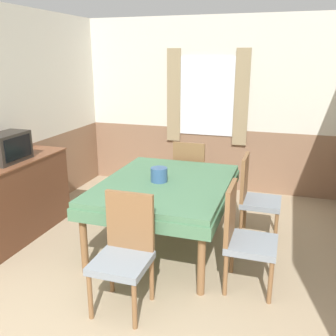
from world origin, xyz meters
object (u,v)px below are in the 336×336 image
chair_head_window (191,174)px  chair_head_near (125,250)px  sideboard (19,198)px  vase (159,175)px  dining_table (166,190)px  chair_right_far (255,195)px  tv (7,147)px  chair_right_near (243,235)px

chair_head_window → chair_head_near: 2.17m
sideboard → vase: (1.62, 0.26, 0.36)m
chair_head_near → vase: size_ratio=5.41×
dining_table → sideboard: 1.72m
chair_right_far → sideboard: size_ratio=0.69×
sideboard → vase: sideboard is taller
tv → vase: tv is taller
sideboard → chair_right_far: bearing=17.3°
chair_right_near → vase: (-0.96, 0.50, 0.32)m
chair_head_window → vase: (-0.07, -1.11, 0.32)m
chair_head_near → sideboard: 1.87m
dining_table → vase: 0.19m
chair_right_near → chair_head_near: same height
chair_right_near → chair_right_far: size_ratio=1.00×
dining_table → sideboard: (-1.69, -0.28, -0.18)m
chair_right_far → tv: size_ratio=1.95×
sideboard → tv: 0.61m
dining_table → chair_head_window: size_ratio=1.78×
chair_head_window → chair_head_near: same height
chair_head_window → tv: bearing=-139.8°
chair_right_far → vase: size_ratio=5.41×
chair_head_near → chair_right_far: 1.84m
chair_head_window → chair_right_far: same height
chair_right_near → tv: bearing=-93.8°
sideboard → chair_head_window: bearing=39.1°
chair_head_near → tv: bearing=-23.4°
tv → sideboard: bearing=79.3°
dining_table → vase: vase is taller
dining_table → sideboard: bearing=-170.4°
chair_head_window → tv: tv is taller
chair_right_far → chair_head_near: bearing=-29.1°
dining_table → chair_right_near: chair_right_near is taller
chair_head_near → sideboard: (-1.69, 0.80, -0.04)m
chair_right_near → chair_head_window: bearing=-150.9°
chair_right_far → tv: (-2.60, -0.87, 0.57)m
chair_right_near → chair_head_near: 1.06m
chair_head_near → chair_right_far: (0.90, 1.61, 0.00)m
chair_head_near → chair_right_far: size_ratio=1.00×
chair_head_window → chair_right_near: bearing=-60.9°
tv → vase: 1.68m
chair_right_near → tv: 2.66m
chair_right_near → chair_head_near: size_ratio=1.00×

